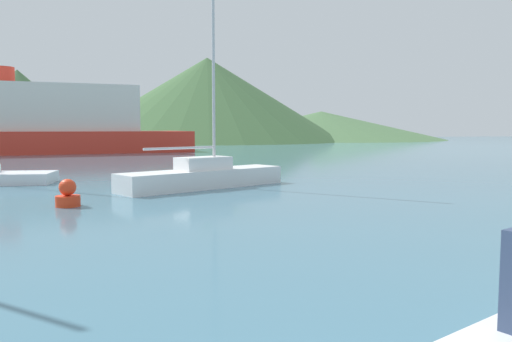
# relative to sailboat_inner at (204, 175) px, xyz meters

# --- Properties ---
(sailboat_inner) EXTENTS (7.23, 4.45, 8.94)m
(sailboat_inner) POSITION_rel_sailboat_inner_xyz_m (0.00, 0.00, 0.00)
(sailboat_inner) COLOR white
(sailboat_inner) RESTS_ON ground_plane
(ferry_distant) EXTENTS (35.66, 12.27, 8.17)m
(ferry_distant) POSITION_rel_sailboat_inner_xyz_m (-12.69, 32.88, 2.41)
(ferry_distant) COLOR red
(ferry_distant) RESTS_ON ground_plane
(buoy_marker) EXTENTS (0.74, 0.74, 0.85)m
(buoy_marker) POSITION_rel_sailboat_inner_xyz_m (-4.97, -3.57, -0.15)
(buoy_marker) COLOR red
(buoy_marker) RESTS_ON ground_plane
(hill_central) EXTENTS (27.31, 27.31, 12.16)m
(hill_central) POSITION_rel_sailboat_inner_xyz_m (-16.84, 72.30, 5.58)
(hill_central) COLOR #476B42
(hill_central) RESTS_ON ground_plane
(hill_east) EXTENTS (51.14, 51.14, 15.61)m
(hill_east) POSITION_rel_sailboat_inner_xyz_m (15.64, 73.48, 7.30)
(hill_east) COLOR #3D6038
(hill_east) RESTS_ON ground_plane
(hill_far_east) EXTENTS (51.90, 51.90, 6.02)m
(hill_far_east) POSITION_rel_sailboat_inner_xyz_m (41.76, 79.13, 2.51)
(hill_far_east) COLOR #476B42
(hill_far_east) RESTS_ON ground_plane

